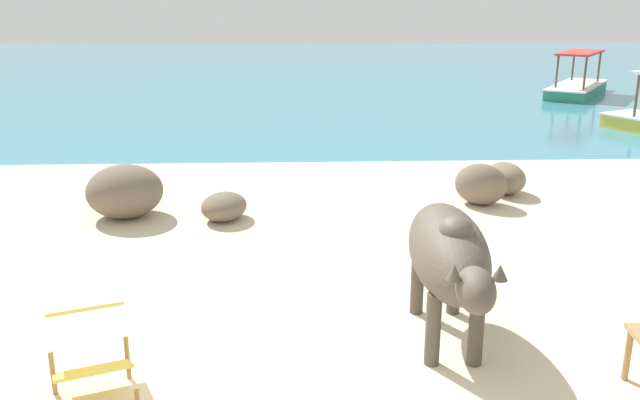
{
  "coord_description": "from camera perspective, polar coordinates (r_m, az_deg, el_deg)",
  "views": [
    {
      "loc": [
        0.1,
        -4.34,
        2.76
      ],
      "look_at": [
        0.4,
        3.0,
        0.55
      ],
      "focal_mm": 37.32,
      "sensor_mm": 36.0,
      "label": 1
    }
  ],
  "objects": [
    {
      "name": "shore_rock_small",
      "position": [
        8.65,
        -8.23,
        -0.54
      ],
      "size": [
        0.73,
        0.82,
        0.35
      ],
      "primitive_type": "ellipsoid",
      "rotation": [
        0.0,
        0.0,
        1.32
      ],
      "color": "#6B5B4C",
      "rests_on": "sand_beach"
    },
    {
      "name": "shore_rock_flat",
      "position": [
        9.44,
        13.61,
        1.32
      ],
      "size": [
        0.92,
        0.88,
        0.57
      ],
      "primitive_type": "ellipsoid",
      "rotation": [
        0.0,
        0.0,
        2.53
      ],
      "color": "#6B5B4C",
      "rests_on": "sand_beach"
    },
    {
      "name": "deck_chair_far",
      "position": [
        5.12,
        -19.22,
        -11.42
      ],
      "size": [
        0.77,
        0.91,
        0.68
      ],
      "rotation": [
        0.0,
        0.0,
        5.08
      ],
      "color": "#A37A4C",
      "rests_on": "sand_beach"
    },
    {
      "name": "water_surface",
      "position": [
        26.49,
        -2.64,
        10.76
      ],
      "size": [
        60.0,
        36.0,
        0.03
      ],
      "primitive_type": "cube",
      "color": "teal",
      "rests_on": "ground"
    },
    {
      "name": "boat_green",
      "position": [
        21.7,
        21.17,
        9.11
      ],
      "size": [
        3.02,
        3.69,
        1.29
      ],
      "rotation": [
        0.0,
        0.0,
        4.12
      ],
      "color": "#338E66",
      "rests_on": "water_surface"
    },
    {
      "name": "shore_rock_medium",
      "position": [
        9.0,
        -16.39,
        0.73
      ],
      "size": [
        1.16,
        1.17,
        0.69
      ],
      "primitive_type": "ellipsoid",
      "rotation": [
        0.0,
        0.0,
        1.36
      ],
      "color": "#6B5B4C",
      "rests_on": "sand_beach"
    },
    {
      "name": "shore_rock_large",
      "position": [
        10.1,
        15.57,
        1.83
      ],
      "size": [
        0.61,
        0.81,
        0.45
      ],
      "primitive_type": "ellipsoid",
      "rotation": [
        0.0,
        0.0,
        1.65
      ],
      "color": "#756651",
      "rests_on": "sand_beach"
    },
    {
      "name": "cow",
      "position": [
        5.46,
        10.99,
        -4.6
      ],
      "size": [
        0.68,
        2.05,
        1.16
      ],
      "rotation": [
        0.0,
        0.0,
        4.67
      ],
      "color": "#4C4238",
      "rests_on": "sand_beach"
    },
    {
      "name": "sand_beach",
      "position": [
        5.14,
        -3.21,
        -15.54
      ],
      "size": [
        18.0,
        14.0,
        0.04
      ],
      "primitive_type": "cube",
      "color": "beige",
      "rests_on": "ground"
    }
  ]
}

